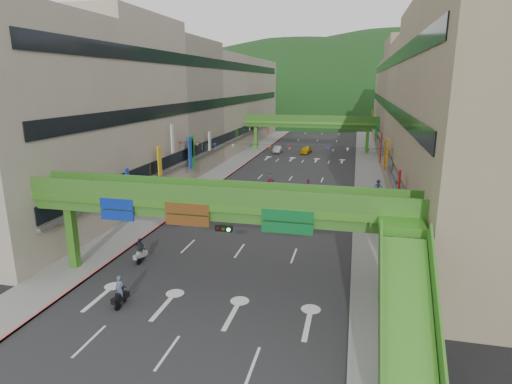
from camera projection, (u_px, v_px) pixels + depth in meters
The scene contains 23 objects.
ground at pixel (183, 331), 23.77m from camera, with size 320.00×320.00×0.00m, color black.
road_slab at pixel (300, 166), 70.92m from camera, with size 18.00×140.00×0.02m, color #28282B.
sidewalk_left at pixel (236, 162), 73.32m from camera, with size 4.00×140.00×0.15m, color gray.
sidewalk_right at pixel (368, 168), 68.49m from camera, with size 4.00×140.00×0.15m, color gray.
curb_left at pixel (247, 163), 72.90m from camera, with size 0.20×140.00×0.18m, color #CC5959.
curb_right at pixel (356, 167), 68.90m from camera, with size 0.20×140.00×0.18m, color gray.
building_row_left at pixel (190, 106), 72.72m from camera, with size 12.80×95.00×19.00m.
building_row_right at pixel (426, 109), 64.40m from camera, with size 12.80×95.00×19.00m.
overpass_near at pixel (226, 215), 27.34m from camera, with size 28.00×12.27×7.10m.
overpass_far at pixel (310, 124), 83.72m from camera, with size 28.00×2.20×7.10m.
hill_left at pixel (298, 115), 177.96m from camera, with size 168.00×140.00×112.00m, color #1C4419.
hill_right at pixel (395, 114), 188.03m from camera, with size 208.00×176.00×128.00m, color #1C4419.
bunting_string at pixel (279, 147), 50.57m from camera, with size 26.00×0.36×0.47m.
scooter_rider_near at pixel (120, 292), 26.26m from camera, with size 0.72×1.59×1.99m.
scooter_rider_mid at pixel (308, 186), 52.65m from camera, with size 0.83×1.60×1.91m.
scooter_rider_left at pixel (140, 250), 32.74m from camera, with size 0.99×1.58×1.92m.
scooter_rider_far at pixel (270, 178), 57.19m from camera, with size 0.86×1.58×1.91m.
parked_scooter_row at pixel (343, 204), 46.68m from camera, with size 1.60×9.35×1.08m.
car_silver at pixel (278, 149), 83.46m from camera, with size 1.44×4.14×1.36m, color #919399.
car_yellow at pixel (306, 150), 82.63m from camera, with size 1.66×4.12×1.40m, color gold.
pedestrian_red at pixel (373, 226), 38.93m from camera, with size 0.75×0.59×1.55m, color #B8302C.
pedestrian_dark at pixel (362, 203), 45.70m from camera, with size 1.05×0.44×1.79m, color black.
pedestrian_blue at pixel (378, 188), 52.61m from camera, with size 0.79×0.51×1.70m, color navy.
Camera 1 is at (8.76, -19.60, 13.45)m, focal length 30.00 mm.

